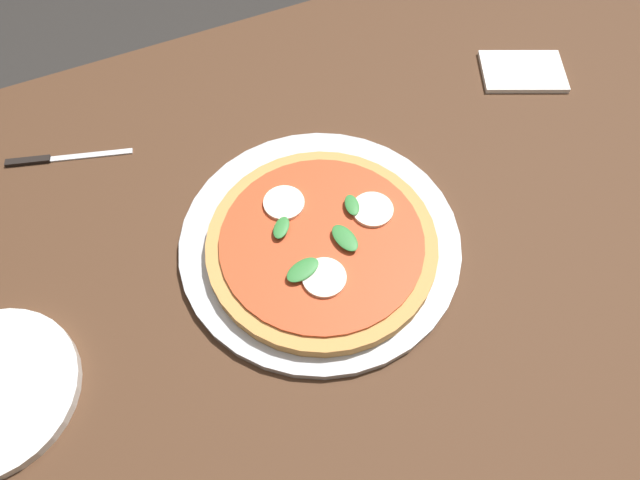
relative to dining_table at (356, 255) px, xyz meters
The scene contains 6 objects.
ground_plane 0.63m from the dining_table, ahead, with size 6.00×6.00×0.00m, color #2D2B28.
dining_table is the anchor object (origin of this frame).
serving_tray 0.12m from the dining_table, 167.95° to the right, with size 0.36×0.36×0.01m, color silver.
pizza 0.14m from the dining_table, 158.21° to the right, with size 0.29×0.29×0.03m.
napkin 0.40m from the dining_table, 21.77° to the left, with size 0.13×0.09×0.01m, color white.
knife 0.46m from the dining_table, 142.62° to the left, with size 0.17×0.06×0.01m.
Camera 1 is at (-0.23, -0.37, 1.37)m, focal length 32.26 mm.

